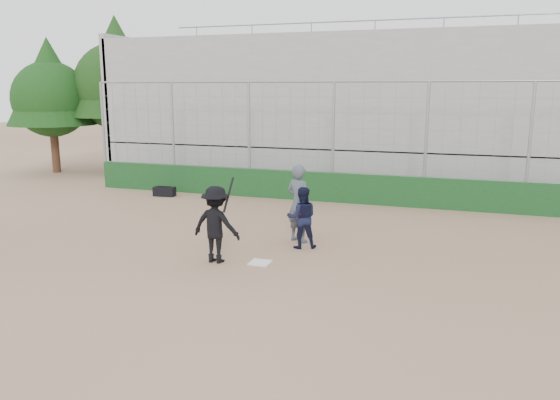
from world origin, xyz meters
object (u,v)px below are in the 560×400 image
(batter_at_plate, at_px, (216,224))
(equipment_bag, at_px, (164,192))
(umpire, at_px, (299,207))
(catcher_crouched, at_px, (302,228))

(batter_at_plate, height_order, equipment_bag, batter_at_plate)
(equipment_bag, bearing_deg, umpire, -33.49)
(batter_at_plate, xyz_separation_m, umpire, (1.26, 2.14, 0.03))
(catcher_crouched, bearing_deg, umpire, 113.83)
(batter_at_plate, distance_m, equipment_bag, 8.01)
(batter_at_plate, relative_size, umpire, 1.06)
(batter_at_plate, bearing_deg, equipment_bag, 128.35)
(equipment_bag, bearing_deg, batter_at_plate, -51.65)
(umpire, height_order, equipment_bag, umpire)
(catcher_crouched, relative_size, umpire, 0.58)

